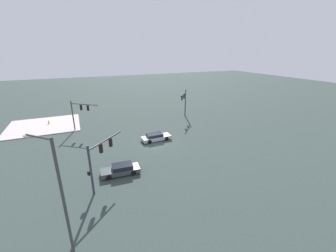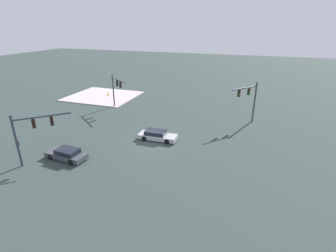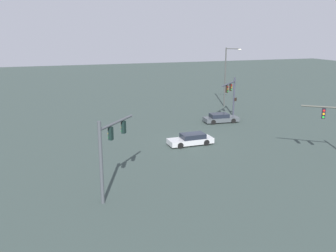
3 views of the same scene
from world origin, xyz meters
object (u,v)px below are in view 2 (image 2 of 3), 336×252
at_px(traffic_signal_near_corner, 30,130).
at_px(sedan_car_waiting_far, 157,135).
at_px(traffic_signal_opposite_side, 250,97).
at_px(traffic_signal_cross_street, 116,86).
at_px(sedan_car_approaching, 67,154).
at_px(fire_hydrant_on_curb, 108,94).

relative_size(traffic_signal_near_corner, sedan_car_waiting_far, 1.13).
distance_m(traffic_signal_near_corner, traffic_signal_opposite_side, 28.10).
relative_size(traffic_signal_cross_street, sedan_car_approaching, 1.20).
bearing_deg(sedan_car_approaching, fire_hydrant_on_curb, -64.19).
distance_m(sedan_car_approaching, sedan_car_waiting_far, 10.80).
bearing_deg(sedan_car_waiting_far, traffic_signal_cross_street, 137.64).
bearing_deg(traffic_signal_cross_street, traffic_signal_near_corner, -48.60).
relative_size(traffic_signal_opposite_side, sedan_car_approaching, 1.28).
bearing_deg(sedan_car_approaching, traffic_signal_cross_street, -74.09).
xyz_separation_m(traffic_signal_opposite_side, fire_hydrant_on_curb, (27.34, -6.15, -3.48)).
relative_size(traffic_signal_near_corner, sedan_car_approaching, 1.18).
xyz_separation_m(traffic_signal_cross_street, sedan_car_waiting_far, (-11.09, 9.54, -3.31)).
distance_m(traffic_signal_near_corner, fire_hydrant_on_curb, 26.78).
relative_size(traffic_signal_opposite_side, traffic_signal_cross_street, 1.06).
bearing_deg(fire_hydrant_on_curb, sedan_car_approaching, 111.79).
xyz_separation_m(traffic_signal_near_corner, traffic_signal_opposite_side, (-20.25, -19.47, 0.24)).
bearing_deg(traffic_signal_opposite_side, traffic_signal_near_corner, -5.39).
relative_size(sedan_car_waiting_far, fire_hydrant_on_curb, 6.87).
xyz_separation_m(traffic_signal_near_corner, sedan_car_approaching, (-2.45, -1.76, -3.15)).
bearing_deg(sedan_car_approaching, traffic_signal_opposite_side, -131.13).
bearing_deg(traffic_signal_near_corner, traffic_signal_cross_street, 48.88).
relative_size(traffic_signal_near_corner, traffic_signal_cross_street, 0.98).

